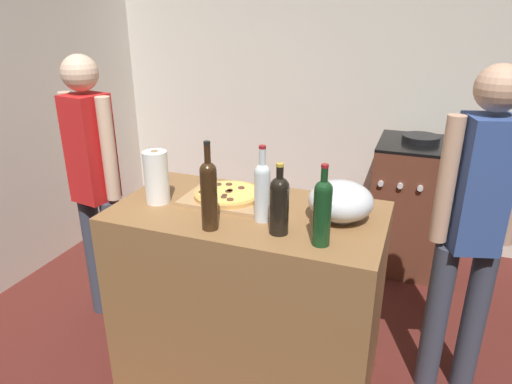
% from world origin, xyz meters
% --- Properties ---
extents(ground_plane, '(4.44, 3.14, 0.02)m').
position_xyz_m(ground_plane, '(0.00, 1.27, -0.01)').
color(ground_plane, '#511E19').
extents(kitchen_wall_rear, '(4.44, 0.10, 2.60)m').
position_xyz_m(kitchen_wall_rear, '(0.00, 2.59, 1.30)').
color(kitchen_wall_rear, silver).
rests_on(kitchen_wall_rear, ground_plane).
extents(kitchen_wall_left, '(0.10, 3.14, 2.60)m').
position_xyz_m(kitchen_wall_left, '(-1.97, 1.27, 1.30)').
color(kitchen_wall_left, silver).
rests_on(kitchen_wall_left, ground_plane).
extents(counter, '(1.22, 0.66, 0.94)m').
position_xyz_m(counter, '(-0.09, 0.73, 0.47)').
color(counter, olive).
rests_on(counter, ground_plane).
extents(cutting_board, '(0.40, 0.32, 0.02)m').
position_xyz_m(cutting_board, '(-0.23, 0.81, 0.95)').
color(cutting_board, tan).
rests_on(cutting_board, counter).
extents(pizza, '(0.33, 0.33, 0.03)m').
position_xyz_m(pizza, '(-0.23, 0.81, 0.97)').
color(pizza, tan).
rests_on(pizza, cutting_board).
extents(mixing_bowl, '(0.28, 0.28, 0.17)m').
position_xyz_m(mixing_bowl, '(0.31, 0.77, 1.02)').
color(mixing_bowl, '#B2B2B7').
rests_on(mixing_bowl, counter).
extents(paper_towel_roll, '(0.11, 0.11, 0.25)m').
position_xyz_m(paper_towel_roll, '(-0.53, 0.67, 1.06)').
color(paper_towel_roll, white).
rests_on(paper_towel_roll, counter).
extents(wine_bottle_green, '(0.07, 0.07, 0.32)m').
position_xyz_m(wine_bottle_green, '(0.28, 0.52, 1.08)').
color(wine_bottle_green, '#143819').
rests_on(wine_bottle_green, counter).
extents(wine_bottle_dark, '(0.07, 0.07, 0.37)m').
position_xyz_m(wine_bottle_dark, '(-0.17, 0.50, 1.10)').
color(wine_bottle_dark, '#331E0F').
rests_on(wine_bottle_dark, counter).
extents(wine_bottle_amber, '(0.07, 0.07, 0.33)m').
position_xyz_m(wine_bottle_amber, '(0.00, 0.65, 1.08)').
color(wine_bottle_amber, silver).
rests_on(wine_bottle_amber, counter).
extents(wine_bottle_clear, '(0.08, 0.08, 0.30)m').
position_xyz_m(wine_bottle_clear, '(0.10, 0.56, 1.07)').
color(wine_bottle_clear, black).
rests_on(wine_bottle_clear, counter).
extents(stove, '(0.62, 0.59, 0.97)m').
position_xyz_m(stove, '(0.63, 2.19, 0.47)').
color(stove, brown).
rests_on(stove, ground_plane).
extents(person_in_stripes, '(0.35, 0.23, 1.57)m').
position_xyz_m(person_in_stripes, '(-1.08, 0.90, 0.89)').
color(person_in_stripes, '#383D4C').
rests_on(person_in_stripes, ground_plane).
extents(person_in_red, '(0.35, 0.25, 1.59)m').
position_xyz_m(person_in_red, '(0.86, 1.00, 0.90)').
color(person_in_red, '#383D4C').
rests_on(person_in_red, ground_plane).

